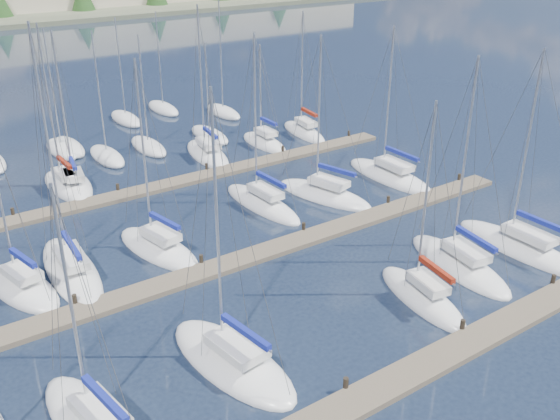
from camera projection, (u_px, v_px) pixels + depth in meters
ground at (58, 105)px, 73.43m from camera, size 400.00×400.00×0.00m
dock_near at (421, 368)px, 30.17m from camera, size 44.00×1.93×1.10m
dock_mid at (262, 253)px, 40.60m from camera, size 44.00×1.93×1.10m
dock_far at (169, 184)px, 51.03m from camera, size 44.00×1.93×1.10m
sailboat_c at (232, 361)px, 30.63m from camera, size 4.37×9.09×14.44m
sailboat_e at (459, 264)px, 39.15m from camera, size 4.15×9.08×13.83m
sailboat_h at (22, 287)px, 36.72m from camera, size 4.21×7.57×12.21m
sailboat_o at (75, 187)px, 50.47m from camera, size 3.74×7.31×13.23m
sailboat_f at (520, 247)px, 41.19m from camera, size 2.76×9.78×13.80m
sailboat_d at (422, 297)px, 35.78m from camera, size 3.55×7.68×12.31m
sailboat_m at (390, 176)px, 52.66m from camera, size 3.04×9.57×13.14m
sailboat_n at (65, 186)px, 50.64m from camera, size 2.42×7.59×13.73m
sailboat_r at (304, 132)px, 63.42m from camera, size 3.30×7.90×12.71m
sailboat_k at (262, 203)px, 47.53m from camera, size 2.78×9.03×13.56m
sailboat_q at (264, 143)px, 60.47m from camera, size 2.57×6.85×10.20m
sailboat_p at (207, 154)px, 57.57m from camera, size 4.03×8.66×14.08m
sailboat_l at (324, 194)px, 49.11m from camera, size 5.08×9.18×13.17m
sailboat_i at (72, 270)px, 38.49m from camera, size 3.42×9.97×15.75m
sailboat_j at (158, 248)px, 41.10m from camera, size 4.14×8.24×13.29m
distant_boats at (64, 147)px, 58.97m from camera, size 36.93×20.75×13.30m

